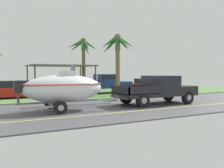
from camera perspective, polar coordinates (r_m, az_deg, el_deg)
The scene contains 9 objects.
ground at distance 22.59m, azimuth -5.33°, elevation -2.40°, with size 36.00×22.00×0.11m.
pickup_truck_towing at distance 16.05m, azimuth 11.09°, elevation -0.89°, with size 5.52×2.15×1.80m.
boat_on_trailer at distance 13.03m, azimuth -11.27°, elevation -1.02°, with size 5.62×2.17×2.43m.
parked_pickup_background at distance 23.12m, azimuth -1.59°, elevation 0.30°, with size 5.88×1.97×1.83m.
parked_sedan_near at distance 20.34m, azimuth -21.51°, elevation -1.22°, with size 4.54×1.94×1.38m.
parked_sedan_far at distance 25.36m, azimuth 8.90°, elevation -0.31°, with size 4.53×1.90×1.38m.
carport_awning at distance 27.17m, azimuth -11.87°, elevation 4.07°, with size 6.74×5.01×2.79m.
palm_tree_near_right at distance 26.07m, azimuth -6.78°, elevation 7.76°, with size 3.31×2.95×5.65m.
palm_tree_mid at distance 20.95m, azimuth 1.18°, elevation 8.22°, with size 2.74×3.79×5.29m.
Camera 1 is at (-8.59, -12.41, 2.02)m, focal length 39.31 mm.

